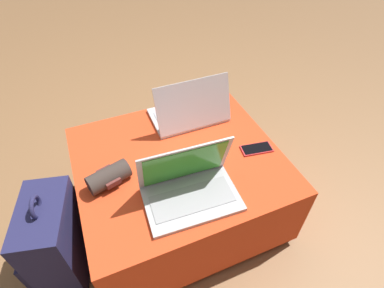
% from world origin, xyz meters
% --- Properties ---
extents(ground_plane, '(14.00, 14.00, 0.00)m').
position_xyz_m(ground_plane, '(0.00, 0.00, 0.00)').
color(ground_plane, olive).
extents(ottoman, '(0.91, 0.81, 0.41)m').
position_xyz_m(ottoman, '(0.00, 0.00, 0.21)').
color(ottoman, maroon).
rests_on(ottoman, ground_plane).
extents(laptop_near, '(0.38, 0.26, 0.24)m').
position_xyz_m(laptop_near, '(-0.03, -0.21, 0.46)').
color(laptop_near, '#B7B7BC').
rests_on(laptop_near, ottoman).
extents(laptop_far, '(0.38, 0.25, 0.25)m').
position_xyz_m(laptop_far, '(0.15, 0.23, 0.46)').
color(laptop_far, silver).
rests_on(laptop_far, ottoman).
extents(cell_phone, '(0.15, 0.09, 0.01)m').
position_xyz_m(cell_phone, '(0.35, -0.09, 0.42)').
color(cell_phone, red).
rests_on(cell_phone, ottoman).
extents(backpack, '(0.29, 0.35, 0.52)m').
position_xyz_m(backpack, '(-0.60, -0.08, 0.22)').
color(backpack, '#23234C').
rests_on(backpack, ground_plane).
extents(wrist_brace, '(0.19, 0.13, 0.08)m').
position_xyz_m(wrist_brace, '(-0.31, -0.03, 0.45)').
color(wrist_brace, '#3D332D').
rests_on(wrist_brace, ottoman).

